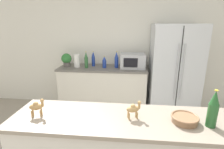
{
  "coord_description": "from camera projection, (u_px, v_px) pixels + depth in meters",
  "views": [
    {
      "loc": [
        0.22,
        -0.99,
        1.79
      ],
      "look_at": [
        -0.02,
        1.4,
        1.08
      ],
      "focal_mm": 28.0,
      "sensor_mm": 36.0,
      "label": 1
    }
  ],
  "objects": [
    {
      "name": "back_bottle_2",
      "position": [
        104.0,
        62.0,
        3.46
      ],
      "size": [
        0.08,
        0.08,
        0.24
      ],
      "color": "navy",
      "rests_on": "back_counter"
    },
    {
      "name": "potted_plant",
      "position": [
        67.0,
        59.0,
        3.53
      ],
      "size": [
        0.2,
        0.2,
        0.27
      ],
      "color": "#595451",
      "rests_on": "back_counter"
    },
    {
      "name": "back_counter",
      "position": [
        103.0,
        89.0,
        3.66
      ],
      "size": [
        1.77,
        0.63,
        0.93
      ],
      "color": "silver",
      "rests_on": "ground_plane"
    },
    {
      "name": "camel_figurine",
      "position": [
        37.0,
        106.0,
        1.57
      ],
      "size": [
        0.14,
        0.09,
        0.17
      ],
      "color": "#A87F4C",
      "rests_on": "bar_counter"
    },
    {
      "name": "camel_figurine_second",
      "position": [
        133.0,
        109.0,
        1.53
      ],
      "size": [
        0.14,
        0.09,
        0.17
      ],
      "color": "tan",
      "rests_on": "bar_counter"
    },
    {
      "name": "refrigerator",
      "position": [
        174.0,
        72.0,
        3.35
      ],
      "size": [
        0.88,
        0.71,
        1.78
      ],
      "color": "silver",
      "rests_on": "ground_plane"
    },
    {
      "name": "back_bottle_1",
      "position": [
        93.0,
        59.0,
        3.58
      ],
      "size": [
        0.07,
        0.07,
        0.31
      ],
      "color": "navy",
      "rests_on": "back_counter"
    },
    {
      "name": "wall_back",
      "position": [
        119.0,
        48.0,
        3.72
      ],
      "size": [
        8.0,
        0.06,
        2.55
      ],
      "color": "silver",
      "rests_on": "ground_plane"
    },
    {
      "name": "back_bottle_0",
      "position": [
        116.0,
        60.0,
        3.46
      ],
      "size": [
        0.08,
        0.08,
        0.32
      ],
      "color": "navy",
      "rests_on": "back_counter"
    },
    {
      "name": "microwave",
      "position": [
        133.0,
        61.0,
        3.45
      ],
      "size": [
        0.48,
        0.37,
        0.28
      ],
      "color": "#B2B5BA",
      "rests_on": "back_counter"
    },
    {
      "name": "fruit_bowl",
      "position": [
        185.0,
        119.0,
        1.49
      ],
      "size": [
        0.23,
        0.23,
        0.06
      ],
      "color": "#8C6647",
      "rests_on": "bar_counter"
    },
    {
      "name": "back_bottle_3",
      "position": [
        86.0,
        60.0,
        3.44
      ],
      "size": [
        0.07,
        0.07,
        0.32
      ],
      "color": "#2D6033",
      "rests_on": "back_counter"
    },
    {
      "name": "wine_bottle",
      "position": [
        213.0,
        109.0,
        1.4
      ],
      "size": [
        0.08,
        0.08,
        0.32
      ],
      "color": "#235628",
      "rests_on": "bar_counter"
    },
    {
      "name": "paper_towel_roll",
      "position": [
        77.0,
        61.0,
        3.51
      ],
      "size": [
        0.12,
        0.12,
        0.26
      ],
      "color": "white",
      "rests_on": "back_counter"
    }
  ]
}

